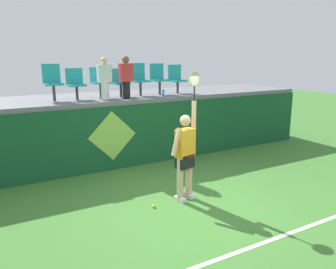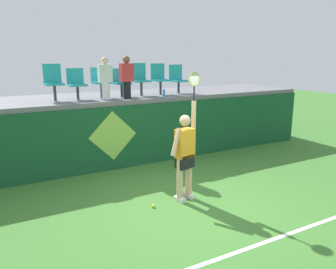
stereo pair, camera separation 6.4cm
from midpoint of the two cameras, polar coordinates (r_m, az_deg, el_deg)
The scene contains 17 objects.
ground_plane at distance 6.83m, azimuth 4.35°, elevation -11.87°, with size 40.00×40.00×0.00m, color #3D752D.
court_back_wall at distance 8.96m, azimuth -5.65°, elevation -0.14°, with size 11.80×0.20×1.64m, color #144C28.
spectator_platform at distance 9.87m, azimuth -8.46°, elevation 6.23°, with size 11.80×2.42×0.12m, color slate.
court_baseline_stripe at distance 5.66m, azimuth 14.24°, elevation -17.95°, with size 10.62×0.08×0.01m, color white.
tennis_player at distance 6.76m, azimuth 3.15°, elevation -3.08°, with size 0.74×0.34×2.58m.
tennis_ball at distance 6.72m, azimuth -2.23°, elevation -11.99°, with size 0.07×0.07×0.07m, color #D1E533.
water_bottle at distance 9.39m, azimuth -0.48°, elevation 7.01°, with size 0.06×0.06×0.20m, color #338CE5.
stadium_chair_0 at distance 8.99m, azimuth -18.60°, elevation 8.66°, with size 0.44×0.42×0.92m.
stadium_chair_1 at distance 9.11m, azimuth -15.01°, elevation 8.52°, with size 0.44×0.42×0.80m.
stadium_chair_2 at distance 9.28m, azimuth -11.16°, elevation 8.97°, with size 0.44×0.42×0.81m.
stadium_chair_3 at distance 9.47m, azimuth -7.82°, elevation 8.97°, with size 0.44×0.42×0.77m.
stadium_chair_4 at distance 9.71m, azimuth -4.56°, elevation 9.54°, with size 0.44×0.42×0.91m.
stadium_chair_5 at distance 9.98m, azimuth -1.29°, elevation 9.65°, with size 0.44×0.42×0.89m.
stadium_chair_6 at distance 10.27m, azimuth 1.76°, elevation 9.56°, with size 0.44×0.42×0.85m.
spectator_0 at distance 8.89m, azimuth -10.37°, elevation 9.38°, with size 0.34×0.20×1.08m.
spectator_1 at distance 9.04m, azimuth -6.79°, elevation 9.72°, with size 0.34×0.20×1.11m.
wall_signage_mount at distance 8.89m, azimuth -8.85°, elevation -5.87°, with size 1.27×0.01×1.54m.
Camera 2 is at (-3.39, -5.16, 2.91)m, focal length 36.09 mm.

